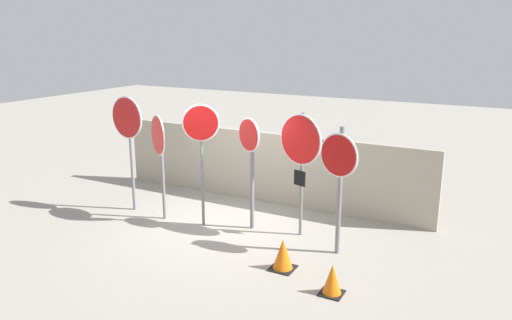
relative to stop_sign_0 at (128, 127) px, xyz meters
The scene contains 10 objects.
ground_plane 2.95m from the stop_sign_0, ahead, with size 40.00×40.00×0.00m, color gray.
fence_back 3.14m from the stop_sign_0, 39.81° to the left, with size 7.59×0.12×1.61m.
stop_sign_0 is the anchor object (origin of this frame).
stop_sign_1 0.94m from the stop_sign_0, ahead, with size 0.69×0.48×2.19m.
stop_sign_2 1.87m from the stop_sign_0, ahead, with size 0.61×0.43×2.46m.
stop_sign_3 2.81m from the stop_sign_0, ahead, with size 0.60×0.32×2.23m.
stop_sign_4 3.78m from the stop_sign_0, ahead, with size 0.92×0.31×2.37m.
stop_sign_5 4.66m from the stop_sign_0, ahead, with size 0.73×0.25×2.27m.
traffic_cone_0 4.49m from the stop_sign_0, 13.47° to the right, with size 0.40×0.40×0.52m.
traffic_cone_1 5.50m from the stop_sign_0, 15.09° to the right, with size 0.34×0.34×0.48m.
Camera 1 is at (4.96, -8.04, 3.80)m, focal length 35.00 mm.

